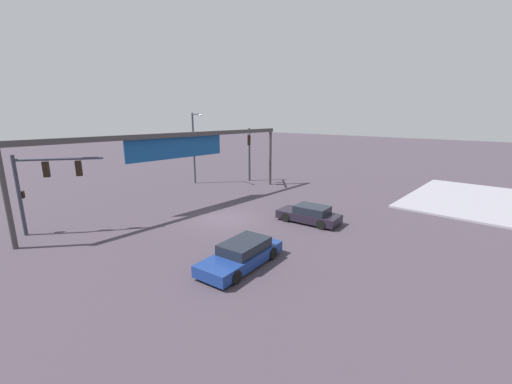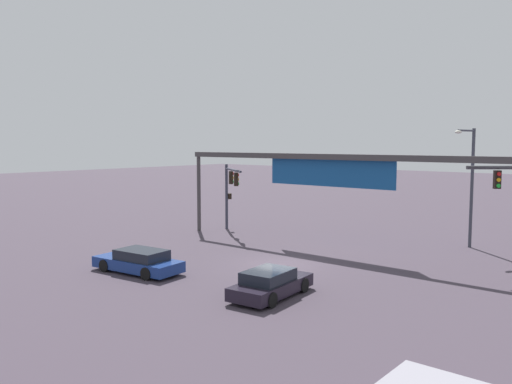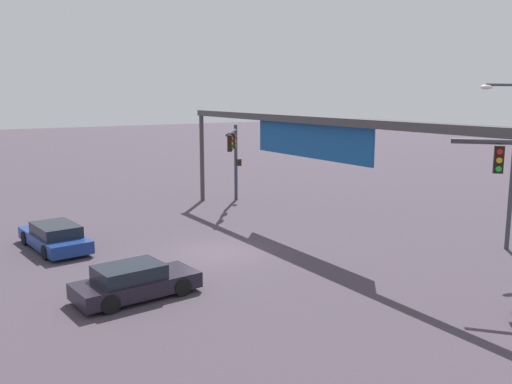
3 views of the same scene
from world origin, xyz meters
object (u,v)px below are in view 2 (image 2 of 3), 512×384
object	(u,v)px
traffic_signal_opposite_side	(230,185)
sedan_car_approaching	(139,261)
streetlamp_curved_arm	(470,179)
sedan_car_waiting_far	(271,284)

from	to	relation	value
traffic_signal_opposite_side	sedan_car_approaching	world-z (taller)	traffic_signal_opposite_side
sedan_car_approaching	traffic_signal_opposite_side	bearing A→B (deg)	-74.59
traffic_signal_opposite_side	sedan_car_approaching	bearing A→B (deg)	-32.71
traffic_signal_opposite_side	sedan_car_approaching	xyz separation A→B (m)	(4.84, -12.16, -2.90)
streetlamp_curved_arm	sedan_car_waiting_far	xyz separation A→B (m)	(-3.03, -16.34, -3.80)
streetlamp_curved_arm	sedan_car_approaching	size ratio (longest dim) A/B	1.49
traffic_signal_opposite_side	streetlamp_curved_arm	size ratio (longest dim) A/B	0.66
traffic_signal_opposite_side	sedan_car_waiting_far	size ratio (longest dim) A/B	1.13
streetlamp_curved_arm	sedan_car_waiting_far	size ratio (longest dim) A/B	1.70
sedan_car_approaching	streetlamp_curved_arm	bearing A→B (deg)	-128.29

